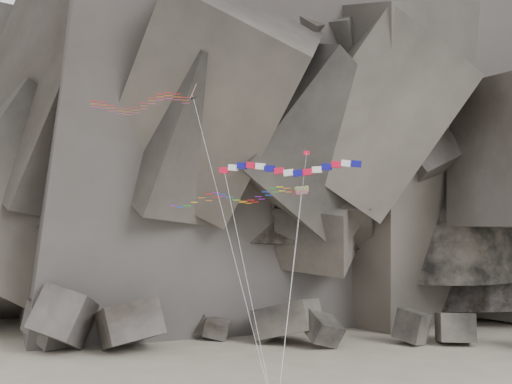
{
  "coord_description": "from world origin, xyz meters",
  "views": [
    {
      "loc": [
        -2.39,
        -54.87,
        18.21
      ],
      "look_at": [
        -2.41,
        6.0,
        20.33
      ],
      "focal_mm": 45.0,
      "sensor_mm": 36.0,
      "label": 1
    }
  ],
  "objects_px": {
    "delta_kite": "(137,103)",
    "pennant_kite": "(300,207)",
    "parafoil_kite": "(231,197)",
    "banner_kite": "(288,169)"
  },
  "relations": [
    {
      "from": "banner_kite",
      "to": "parafoil_kite",
      "type": "relative_size",
      "value": 1.1
    },
    {
      "from": "parafoil_kite",
      "to": "delta_kite",
      "type": "bearing_deg",
      "value": 160.21
    },
    {
      "from": "banner_kite",
      "to": "parafoil_kite",
      "type": "xyz_separation_m",
      "value": [
        -4.92,
        3.19,
        -2.31
      ]
    },
    {
      "from": "delta_kite",
      "to": "banner_kite",
      "type": "distance_m",
      "value": 15.93
    },
    {
      "from": "parafoil_kite",
      "to": "pennant_kite",
      "type": "xyz_separation_m",
      "value": [
        6.13,
        -0.02,
        -0.86
      ]
    },
    {
      "from": "delta_kite",
      "to": "pennant_kite",
      "type": "distance_m",
      "value": 17.85
    },
    {
      "from": "delta_kite",
      "to": "pennant_kite",
      "type": "relative_size",
      "value": 1.29
    },
    {
      "from": "delta_kite",
      "to": "pennant_kite",
      "type": "xyz_separation_m",
      "value": [
        14.96,
        -1.64,
        -9.6
      ]
    },
    {
      "from": "delta_kite",
      "to": "parafoil_kite",
      "type": "relative_size",
      "value": 1.51
    },
    {
      "from": "delta_kite",
      "to": "banner_kite",
      "type": "relative_size",
      "value": 1.37
    }
  ]
}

